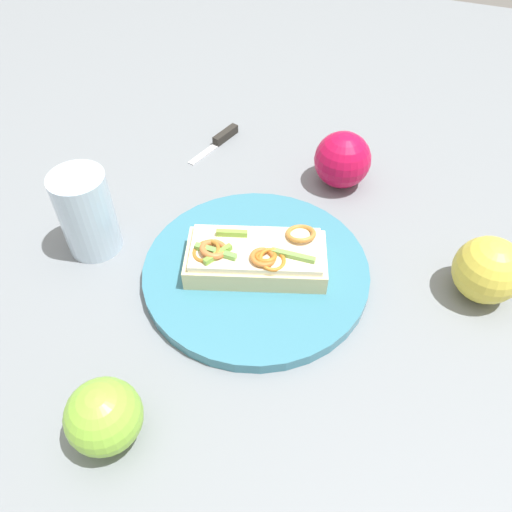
{
  "coord_description": "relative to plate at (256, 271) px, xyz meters",
  "views": [
    {
      "loc": [
        -0.4,
        -0.15,
        0.5
      ],
      "look_at": [
        0.0,
        0.0,
        0.04
      ],
      "focal_mm": 36.12,
      "sensor_mm": 36.0,
      "label": 1
    }
  ],
  "objects": [
    {
      "name": "plate",
      "position": [
        0.0,
        0.0,
        0.0
      ],
      "size": [
        0.28,
        0.28,
        0.02
      ],
      "primitive_type": "cylinder",
      "color": "teal",
      "rests_on": "ground_plane"
    },
    {
      "name": "apple_2",
      "position": [
        0.22,
        -0.05,
        0.03
      ],
      "size": [
        0.12,
        0.12,
        0.08
      ],
      "primitive_type": "sphere",
      "rotation": [
        0.0,
        0.0,
        5.49
      ],
      "color": "#B90C3A",
      "rests_on": "ground_plane"
    },
    {
      "name": "sandwich",
      "position": [
        -0.0,
        0.0,
        0.03
      ],
      "size": [
        0.13,
        0.19,
        0.05
      ],
      "rotation": [
        0.0,
        0.0,
        1.89
      ],
      "color": "beige",
      "rests_on": "plate"
    },
    {
      "name": "apple_0",
      "position": [
        0.07,
        -0.27,
        0.03
      ],
      "size": [
        0.11,
        0.11,
        0.08
      ],
      "primitive_type": "sphere",
      "rotation": [
        0.0,
        0.0,
        5.18
      ],
      "color": "gold",
      "rests_on": "ground_plane"
    },
    {
      "name": "ground_plane",
      "position": [
        0.0,
        0.0,
        -0.01
      ],
      "size": [
        2.0,
        2.0,
        0.0
      ],
      "primitive_type": "plane",
      "color": "slate",
      "rests_on": "ground"
    },
    {
      "name": "knife",
      "position": [
        0.25,
        0.16,
        -0.0
      ],
      "size": [
        0.11,
        0.04,
        0.01
      ],
      "rotation": [
        0.0,
        0.0,
        2.86
      ],
      "color": "silver",
      "rests_on": "ground_plane"
    },
    {
      "name": "apple_1",
      "position": [
        -0.25,
        0.06,
        0.03
      ],
      "size": [
        0.08,
        0.08,
        0.07
      ],
      "primitive_type": "sphere",
      "rotation": [
        0.0,
        0.0,
        3.25
      ],
      "color": "#81BD38",
      "rests_on": "ground_plane"
    },
    {
      "name": "drinking_glass",
      "position": [
        -0.02,
        0.22,
        0.05
      ],
      "size": [
        0.07,
        0.07,
        0.12
      ],
      "primitive_type": "cylinder",
      "color": "silver",
      "rests_on": "ground_plane"
    }
  ]
}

